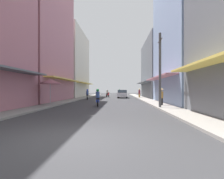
{
  "coord_description": "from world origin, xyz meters",
  "views": [
    {
      "loc": [
        1.4,
        -5.14,
        1.51
      ],
      "look_at": [
        0.23,
        19.55,
        1.52
      ],
      "focal_mm": 27.0,
      "sensor_mm": 36.0,
      "label": 1
    }
  ],
  "objects_px": {
    "motorbike_red": "(108,94)",
    "motorbike_silver": "(87,95)",
    "pedestrian_crossing": "(139,93)",
    "motorbike_blue": "(98,98)",
    "motorbike_green": "(119,93)",
    "parked_car": "(123,94)",
    "vendor_umbrella": "(50,81)",
    "utility_pole": "(160,70)",
    "pedestrian_midway": "(161,96)"
  },
  "relations": [
    {
      "from": "motorbike_red",
      "to": "motorbike_silver",
      "type": "distance_m",
      "value": 8.8
    },
    {
      "from": "pedestrian_crossing",
      "to": "motorbike_silver",
      "type": "bearing_deg",
      "value": -148.32
    },
    {
      "from": "motorbike_blue",
      "to": "motorbike_green",
      "type": "bearing_deg",
      "value": 85.27
    },
    {
      "from": "parked_car",
      "to": "vendor_umbrella",
      "type": "relative_size",
      "value": 1.7
    },
    {
      "from": "motorbike_blue",
      "to": "motorbike_red",
      "type": "bearing_deg",
      "value": 91.33
    },
    {
      "from": "motorbike_blue",
      "to": "motorbike_green",
      "type": "distance_m",
      "value": 23.0
    },
    {
      "from": "utility_pole",
      "to": "vendor_umbrella",
      "type": "bearing_deg",
      "value": 170.92
    },
    {
      "from": "pedestrian_crossing",
      "to": "pedestrian_midway",
      "type": "bearing_deg",
      "value": -88.8
    },
    {
      "from": "motorbike_blue",
      "to": "parked_car",
      "type": "relative_size",
      "value": 0.43
    },
    {
      "from": "motorbike_blue",
      "to": "pedestrian_crossing",
      "type": "distance_m",
      "value": 15.66
    },
    {
      "from": "motorbike_green",
      "to": "motorbike_blue",
      "type": "bearing_deg",
      "value": -94.73
    },
    {
      "from": "parked_car",
      "to": "pedestrian_midway",
      "type": "relative_size",
      "value": 2.53
    },
    {
      "from": "motorbike_red",
      "to": "vendor_umbrella",
      "type": "distance_m",
      "value": 18.65
    },
    {
      "from": "motorbike_silver",
      "to": "motorbike_green",
      "type": "bearing_deg",
      "value": 70.6
    },
    {
      "from": "parked_car",
      "to": "pedestrian_crossing",
      "type": "xyz_separation_m",
      "value": [
        2.94,
        -0.79,
        0.23
      ]
    },
    {
      "from": "motorbike_green",
      "to": "utility_pole",
      "type": "relative_size",
      "value": 0.29
    },
    {
      "from": "pedestrian_midway",
      "to": "utility_pole",
      "type": "bearing_deg",
      "value": -106.7
    },
    {
      "from": "motorbike_green",
      "to": "pedestrian_crossing",
      "type": "distance_m",
      "value": 8.98
    },
    {
      "from": "parked_car",
      "to": "pedestrian_midway",
      "type": "bearing_deg",
      "value": -78.04
    },
    {
      "from": "motorbike_green",
      "to": "utility_pole",
      "type": "bearing_deg",
      "value": -82.33
    },
    {
      "from": "motorbike_silver",
      "to": "motorbike_green",
      "type": "relative_size",
      "value": 1.03
    },
    {
      "from": "motorbike_green",
      "to": "motorbike_silver",
      "type": "bearing_deg",
      "value": -109.4
    },
    {
      "from": "motorbike_green",
      "to": "utility_pole",
      "type": "distance_m",
      "value": 24.88
    },
    {
      "from": "motorbike_red",
      "to": "motorbike_silver",
      "type": "xyz_separation_m",
      "value": [
        -2.38,
        -8.47,
        0.0
      ]
    },
    {
      "from": "motorbike_green",
      "to": "motorbike_red",
      "type": "bearing_deg",
      "value": -115.5
    },
    {
      "from": "motorbike_red",
      "to": "pedestrian_midway",
      "type": "height_order",
      "value": "pedestrian_midway"
    },
    {
      "from": "motorbike_green",
      "to": "parked_car",
      "type": "height_order",
      "value": "motorbike_green"
    },
    {
      "from": "pedestrian_crossing",
      "to": "pedestrian_midway",
      "type": "height_order",
      "value": "pedestrian_crossing"
    },
    {
      "from": "utility_pole",
      "to": "motorbike_blue",
      "type": "bearing_deg",
      "value": 162.67
    },
    {
      "from": "pedestrian_midway",
      "to": "vendor_umbrella",
      "type": "height_order",
      "value": "vendor_umbrella"
    },
    {
      "from": "motorbike_green",
      "to": "vendor_umbrella",
      "type": "xyz_separation_m",
      "value": [
        -6.21,
        -23.03,
        1.55
      ]
    },
    {
      "from": "motorbike_green",
      "to": "vendor_umbrella",
      "type": "height_order",
      "value": "vendor_umbrella"
    },
    {
      "from": "motorbike_blue",
      "to": "vendor_umbrella",
      "type": "xyz_separation_m",
      "value": [
        -4.32,
        -0.1,
        1.55
      ]
    },
    {
      "from": "motorbike_silver",
      "to": "parked_car",
      "type": "bearing_deg",
      "value": 47.94
    },
    {
      "from": "pedestrian_midway",
      "to": "utility_pole",
      "type": "relative_size",
      "value": 0.28
    },
    {
      "from": "motorbike_red",
      "to": "parked_car",
      "type": "xyz_separation_m",
      "value": [
        2.92,
        -2.6,
        0.04
      ]
    },
    {
      "from": "pedestrian_crossing",
      "to": "utility_pole",
      "type": "bearing_deg",
      "value": -90.84
    },
    {
      "from": "motorbike_blue",
      "to": "utility_pole",
      "type": "height_order",
      "value": "utility_pole"
    },
    {
      "from": "pedestrian_crossing",
      "to": "motorbike_green",
      "type": "bearing_deg",
      "value": 113.26
    },
    {
      "from": "motorbike_blue",
      "to": "vendor_umbrella",
      "type": "relative_size",
      "value": 0.73
    },
    {
      "from": "parked_car",
      "to": "vendor_umbrella",
      "type": "bearing_deg",
      "value": -113.65
    },
    {
      "from": "pedestrian_midway",
      "to": "vendor_umbrella",
      "type": "bearing_deg",
      "value": -178.39
    },
    {
      "from": "pedestrian_midway",
      "to": "motorbike_red",
      "type": "bearing_deg",
      "value": 109.01
    },
    {
      "from": "motorbike_green",
      "to": "utility_pole",
      "type": "xyz_separation_m",
      "value": [
        3.3,
        -24.55,
        2.37
      ]
    },
    {
      "from": "pedestrian_midway",
      "to": "utility_pole",
      "type": "xyz_separation_m",
      "value": [
        -0.54,
        -1.8,
        2.13
      ]
    },
    {
      "from": "motorbike_blue",
      "to": "vendor_umbrella",
      "type": "distance_m",
      "value": 4.59
    },
    {
      "from": "parked_car",
      "to": "pedestrian_crossing",
      "type": "relative_size",
      "value": 2.44
    },
    {
      "from": "vendor_umbrella",
      "to": "utility_pole",
      "type": "height_order",
      "value": "utility_pole"
    },
    {
      "from": "motorbike_red",
      "to": "motorbike_blue",
      "type": "bearing_deg",
      "value": -88.67
    },
    {
      "from": "motorbike_silver",
      "to": "utility_pole",
      "type": "distance_m",
      "value": 13.98
    }
  ]
}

